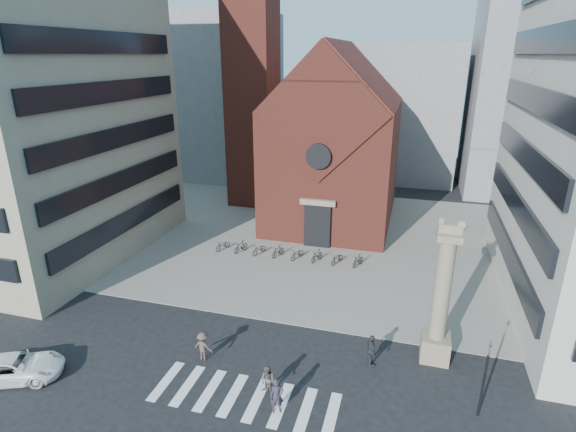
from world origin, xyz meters
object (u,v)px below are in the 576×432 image
(pedestrian_1, at_px, (268,380))
(lion_column, at_px, (440,306))
(pedestrian_0, at_px, (277,396))
(scooter_0, at_px, (223,245))
(pedestrian_2, at_px, (371,351))
(traffic_light, at_px, (485,377))
(white_car, at_px, (15,368))

(pedestrian_1, bearing_deg, lion_column, 54.09)
(pedestrian_0, relative_size, scooter_0, 1.09)
(pedestrian_0, height_order, pedestrian_2, pedestrian_2)
(traffic_light, distance_m, pedestrian_1, 10.58)
(traffic_light, height_order, scooter_0, traffic_light)
(lion_column, bearing_deg, traffic_light, -63.54)
(traffic_light, distance_m, white_car, 24.33)
(lion_column, relative_size, pedestrian_2, 4.42)
(scooter_0, bearing_deg, pedestrian_1, -36.75)
(traffic_light, relative_size, pedestrian_1, 2.61)
(pedestrian_2, xyz_separation_m, scooter_0, (-14.49, 12.43, -0.48))
(pedestrian_2, bearing_deg, scooter_0, 26.95)
(traffic_light, bearing_deg, lion_column, 116.46)
(white_car, bearing_deg, pedestrian_0, -107.37)
(scooter_0, bearing_deg, lion_column, -8.36)
(pedestrian_2, height_order, scooter_0, pedestrian_2)
(lion_column, height_order, pedestrian_1, lion_column)
(white_car, xyz_separation_m, pedestrian_0, (14.38, 1.56, 0.25))
(white_car, relative_size, scooter_0, 2.85)
(white_car, bearing_deg, scooter_0, -35.45)
(lion_column, distance_m, pedestrian_0, 10.26)
(lion_column, relative_size, pedestrian_0, 4.64)
(white_car, relative_size, pedestrian_0, 2.62)
(traffic_light, relative_size, scooter_0, 2.50)
(pedestrian_2, bearing_deg, white_car, 86.59)
(pedestrian_2, distance_m, scooter_0, 19.10)
(pedestrian_1, bearing_deg, white_car, -147.61)
(scooter_0, bearing_deg, pedestrian_0, -36.28)
(traffic_light, distance_m, pedestrian_2, 6.11)
(white_car, bearing_deg, pedestrian_2, -94.53)
(lion_column, distance_m, traffic_light, 4.62)
(traffic_light, bearing_deg, pedestrian_2, 156.87)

